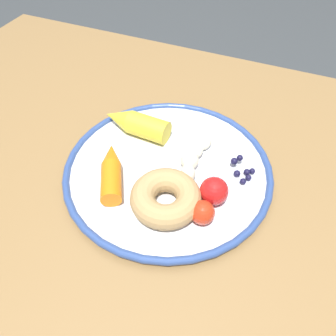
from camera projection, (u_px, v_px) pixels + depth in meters
name	position (u px, v px, depth m)	size (l,w,h in m)	color
ground_plane	(152.00, 321.00, 1.08)	(6.00, 6.00, 0.00)	#393E40
dining_table	(140.00, 209.00, 0.61)	(1.20, 0.90, 0.72)	olive
plate	(168.00, 169.00, 0.56)	(0.35, 0.35, 0.02)	silver
banana	(193.00, 162.00, 0.55)	(0.05, 0.14, 0.03)	#EDE6C3
carrot_orange	(111.00, 171.00, 0.53)	(0.09, 0.12, 0.03)	orange
carrot_yellow	(136.00, 124.00, 0.60)	(0.13, 0.05, 0.04)	yellow
donut	(166.00, 198.00, 0.49)	(0.11, 0.11, 0.04)	tan
blueberry_pile	(242.00, 170.00, 0.54)	(0.04, 0.05, 0.02)	#191638
tomato_near	(202.00, 212.00, 0.47)	(0.04, 0.04, 0.04)	red
tomato_mid	(214.00, 191.00, 0.49)	(0.04, 0.04, 0.04)	red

